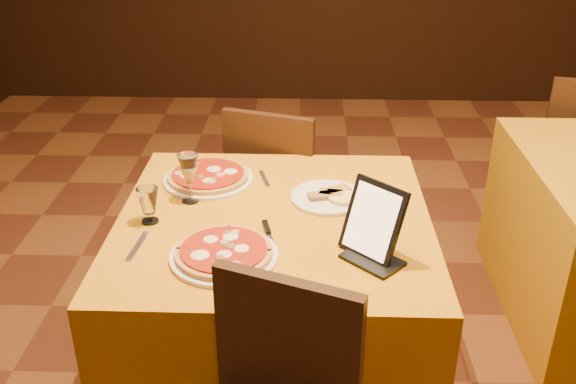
{
  "coord_description": "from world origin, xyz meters",
  "views": [
    {
      "loc": [
        -0.3,
        -1.98,
        1.85
      ],
      "look_at": [
        -0.36,
        -0.03,
        0.86
      ],
      "focal_mm": 40.0,
      "sensor_mm": 36.0,
      "label": 1
    }
  ],
  "objects_px": {
    "chair_side_far": "(576,151)",
    "tablet": "(373,220)",
    "water_glass": "(149,205)",
    "main_table": "(275,303)",
    "wine_glass": "(189,178)",
    "pizza_far": "(208,177)",
    "chair_main_far": "(283,190)",
    "pizza_near": "(224,254)"
  },
  "relations": [
    {
      "from": "pizza_near",
      "to": "wine_glass",
      "type": "height_order",
      "value": "wine_glass"
    },
    {
      "from": "main_table",
      "to": "pizza_far",
      "type": "relative_size",
      "value": 3.13
    },
    {
      "from": "pizza_near",
      "to": "tablet",
      "type": "bearing_deg",
      "value": 5.45
    },
    {
      "from": "wine_glass",
      "to": "tablet",
      "type": "bearing_deg",
      "value": -27.75
    },
    {
      "from": "main_table",
      "to": "tablet",
      "type": "height_order",
      "value": "tablet"
    },
    {
      "from": "water_glass",
      "to": "main_table",
      "type": "bearing_deg",
      "value": 6.48
    },
    {
      "from": "chair_side_far",
      "to": "pizza_far",
      "type": "relative_size",
      "value": 2.59
    },
    {
      "from": "chair_main_far",
      "to": "water_glass",
      "type": "xyz_separation_m",
      "value": [
        -0.43,
        -0.84,
        0.36
      ]
    },
    {
      "from": "chair_side_far",
      "to": "wine_glass",
      "type": "xyz_separation_m",
      "value": [
        -1.91,
        -1.21,
        0.39
      ]
    },
    {
      "from": "chair_main_far",
      "to": "wine_glass",
      "type": "xyz_separation_m",
      "value": [
        -0.31,
        -0.68,
        0.39
      ]
    },
    {
      "from": "main_table",
      "to": "chair_side_far",
      "type": "distance_m",
      "value": 2.07
    },
    {
      "from": "chair_side_far",
      "to": "pizza_near",
      "type": "distance_m",
      "value": 2.38
    },
    {
      "from": "chair_main_far",
      "to": "pizza_near",
      "type": "distance_m",
      "value": 1.12
    },
    {
      "from": "pizza_far",
      "to": "chair_side_far",
      "type": "bearing_deg",
      "value": 29.18
    },
    {
      "from": "main_table",
      "to": "wine_glass",
      "type": "xyz_separation_m",
      "value": [
        -0.31,
        0.11,
        0.47
      ]
    },
    {
      "from": "chair_side_far",
      "to": "wine_glass",
      "type": "relative_size",
      "value": 4.79
    },
    {
      "from": "water_glass",
      "to": "pizza_far",
      "type": "bearing_deg",
      "value": 64.8
    },
    {
      "from": "chair_main_far",
      "to": "pizza_near",
      "type": "height_order",
      "value": "chair_main_far"
    },
    {
      "from": "chair_main_far",
      "to": "chair_side_far",
      "type": "distance_m",
      "value": 1.68
    },
    {
      "from": "main_table",
      "to": "tablet",
      "type": "bearing_deg",
      "value": -34.89
    },
    {
      "from": "pizza_near",
      "to": "chair_side_far",
      "type": "bearing_deg",
      "value": 42.54
    },
    {
      "from": "main_table",
      "to": "pizza_near",
      "type": "relative_size",
      "value": 3.2
    },
    {
      "from": "tablet",
      "to": "pizza_far",
      "type": "bearing_deg",
      "value": -176.8
    },
    {
      "from": "chair_side_far",
      "to": "pizza_near",
      "type": "bearing_deg",
      "value": 56.41
    },
    {
      "from": "chair_side_far",
      "to": "pizza_far",
      "type": "bearing_deg",
      "value": 43.06
    },
    {
      "from": "chair_main_far",
      "to": "tablet",
      "type": "relative_size",
      "value": 3.73
    },
    {
      "from": "chair_side_far",
      "to": "water_glass",
      "type": "height_order",
      "value": "chair_side_far"
    },
    {
      "from": "wine_glass",
      "to": "water_glass",
      "type": "bearing_deg",
      "value": -126.02
    },
    {
      "from": "chair_side_far",
      "to": "chair_main_far",
      "type": "bearing_deg",
      "value": 32.31
    },
    {
      "from": "chair_side_far",
      "to": "tablet",
      "type": "xyz_separation_m",
      "value": [
        -1.27,
        -1.55,
        0.41
      ]
    },
    {
      "from": "main_table",
      "to": "chair_main_far",
      "type": "distance_m",
      "value": 0.8
    },
    {
      "from": "main_table",
      "to": "chair_main_far",
      "type": "xyz_separation_m",
      "value": [
        -0.0,
        0.79,
        0.08
      ]
    },
    {
      "from": "chair_side_far",
      "to": "water_glass",
      "type": "xyz_separation_m",
      "value": [
        -2.02,
        -1.37,
        0.36
      ]
    },
    {
      "from": "chair_main_far",
      "to": "wine_glass",
      "type": "bearing_deg",
      "value": 83.41
    },
    {
      "from": "pizza_far",
      "to": "wine_glass",
      "type": "relative_size",
      "value": 1.85
    },
    {
      "from": "chair_main_far",
      "to": "pizza_near",
      "type": "xyz_separation_m",
      "value": [
        -0.14,
        -1.06,
        0.31
      ]
    },
    {
      "from": "main_table",
      "to": "tablet",
      "type": "relative_size",
      "value": 4.51
    },
    {
      "from": "water_glass",
      "to": "pizza_near",
      "type": "bearing_deg",
      "value": -37.75
    },
    {
      "from": "pizza_near",
      "to": "wine_glass",
      "type": "xyz_separation_m",
      "value": [
        -0.17,
        0.38,
        0.08
      ]
    },
    {
      "from": "water_glass",
      "to": "wine_glass",
      "type": "bearing_deg",
      "value": 53.98
    },
    {
      "from": "chair_main_far",
      "to": "wine_glass",
      "type": "relative_size",
      "value": 4.79
    },
    {
      "from": "chair_side_far",
      "to": "water_glass",
      "type": "bearing_deg",
      "value": 48.05
    }
  ]
}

